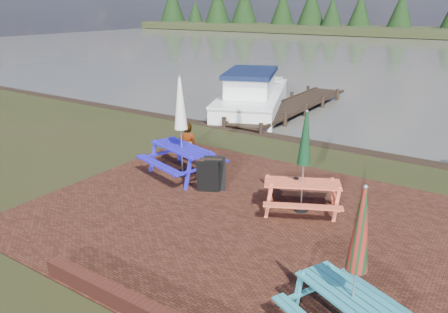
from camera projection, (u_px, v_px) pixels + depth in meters
ground at (210, 235)px, 8.88m from camera, size 120.00×120.00×0.00m
paving at (236, 216)px, 9.66m from camera, size 9.00×7.50×0.02m
picnic_table_teal at (354, 290)px, 5.87m from camera, size 2.14×2.06×2.31m
picnic_table_red at (303, 178)px, 9.64m from camera, size 2.15×2.07×2.32m
picnic_table_blue at (182, 142)px, 11.65m from camera, size 2.36×2.22×2.71m
chalkboard at (211, 175)px, 10.77m from camera, size 0.58×0.75×0.88m
jetty at (291, 106)px, 19.54m from camera, size 1.76×9.08×1.00m
boat_jetty at (252, 98)px, 19.71m from camera, size 5.07×7.81×2.14m
person at (187, 123)px, 13.96m from camera, size 0.72×0.62×1.68m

